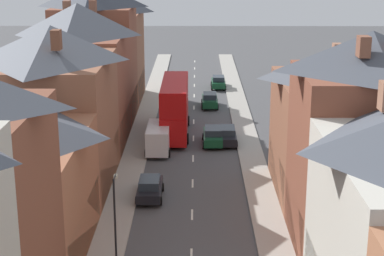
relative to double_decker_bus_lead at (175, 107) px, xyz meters
name	(u,v)px	position (x,y,z in m)	size (l,w,h in m)	color
pavement_left	(136,150)	(-3.29, -5.23, -2.75)	(2.20, 104.00, 0.14)	#A8A399
pavement_right	(250,151)	(6.91, -5.23, -2.75)	(2.20, 104.00, 0.14)	#A8A399
centre_line_dashes	(193,158)	(1.81, -7.23, -2.81)	(0.14, 97.80, 0.01)	silver
terrace_row_left	(44,118)	(-8.38, -17.39, 3.52)	(8.00, 75.31, 14.78)	brown
double_decker_bus_lead	(175,107)	(0.00, 0.00, 0.00)	(2.74, 10.80, 5.30)	#B70F0F
car_near_blue	(210,100)	(3.61, 11.03, -1.98)	(1.90, 4.29, 1.66)	#144728
car_near_silver	(218,82)	(4.91, 21.06, -2.01)	(1.90, 4.12, 1.61)	#144728
car_parked_left_a	(213,136)	(3.61, -3.09, -1.99)	(1.90, 4.53, 1.65)	#144728
car_parked_right_a	(150,188)	(-1.29, -16.26, -2.02)	(1.90, 4.31, 1.58)	black
car_mid_white	(227,135)	(4.91, -2.82, -2.00)	(1.90, 4.58, 1.62)	black
delivery_van	(158,138)	(-1.29, -5.40, -1.48)	(2.20, 5.20, 2.41)	white
street_lamp	(115,216)	(-2.44, -26.83, 0.43)	(0.20, 1.12, 5.50)	black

